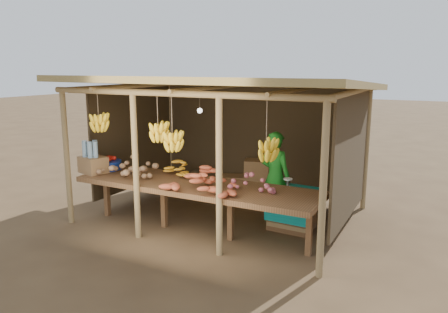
% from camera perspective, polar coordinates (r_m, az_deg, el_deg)
% --- Properties ---
extents(ground, '(60.00, 60.00, 0.00)m').
position_cam_1_polar(ground, '(7.74, 0.00, -7.64)').
color(ground, brown).
rests_on(ground, ground).
extents(stall_structure, '(4.70, 3.50, 2.43)m').
position_cam_1_polar(stall_structure, '(7.17, -0.69, 6.38)').
color(stall_structure, '#987B4E').
rests_on(stall_structure, ground).
extents(counter, '(3.90, 1.05, 0.80)m').
position_cam_1_polar(counter, '(6.72, -3.72, -4.06)').
color(counter, brown).
rests_on(counter, ground).
extents(potato_heap, '(1.15, 0.92, 0.37)m').
position_cam_1_polar(potato_heap, '(7.33, -12.29, -1.00)').
color(potato_heap, '#9A734F').
rests_on(potato_heap, counter).
extents(sweet_potato_heap, '(1.12, 0.78, 0.36)m').
position_cam_1_polar(sweet_potato_heap, '(6.30, -2.41, -2.84)').
color(sweet_potato_heap, '#B7502F').
rests_on(sweet_potato_heap, counter).
extents(onion_heap, '(0.84, 0.68, 0.35)m').
position_cam_1_polar(onion_heap, '(6.19, 3.27, -3.14)').
color(onion_heap, '#B85963').
rests_on(onion_heap, counter).
extents(banana_pile, '(0.54, 0.34, 0.34)m').
position_cam_1_polar(banana_pile, '(7.14, -5.95, -1.23)').
color(banana_pile, yellow).
rests_on(banana_pile, counter).
extents(tomato_basin, '(0.44, 0.44, 0.23)m').
position_cam_1_polar(tomato_basin, '(7.86, -14.85, -0.95)').
color(tomato_basin, navy).
rests_on(tomato_basin, counter).
extents(bottle_box, '(0.51, 0.45, 0.55)m').
position_cam_1_polar(bottle_box, '(7.66, -16.74, -0.50)').
color(bottle_box, olive).
rests_on(bottle_box, counter).
extents(vendor, '(0.63, 0.49, 1.53)m').
position_cam_1_polar(vendor, '(7.25, 6.70, -2.71)').
color(vendor, '#1C7E1F').
rests_on(vendor, ground).
extents(tarp_crate, '(0.75, 0.66, 0.86)m').
position_cam_1_polar(tarp_crate, '(7.09, 8.86, -6.60)').
color(tarp_crate, brown).
rests_on(tarp_crate, ground).
extents(carton_stack, '(1.08, 0.51, 0.75)m').
position_cam_1_polar(carton_stack, '(8.70, 3.25, -3.17)').
color(carton_stack, olive).
rests_on(carton_stack, ground).
extents(burlap_sacks, '(0.91, 0.48, 0.65)m').
position_cam_1_polar(burlap_sacks, '(8.88, -4.88, -3.23)').
color(burlap_sacks, '#43341F').
rests_on(burlap_sacks, ground).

